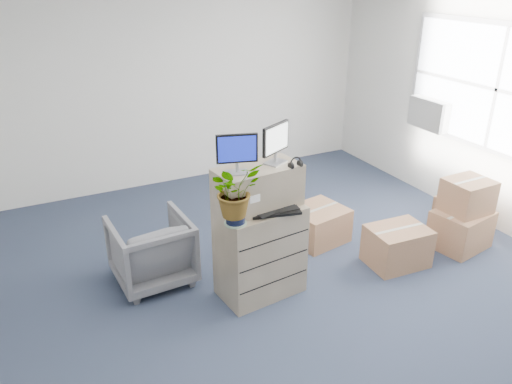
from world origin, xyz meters
TOP-DOWN VIEW (x-y plane):
  - ground at (0.00, 0.00)m, footprint 7.00×7.00m
  - wall_back at (0.00, 3.51)m, footprint 6.00×0.02m
  - window at (2.96, 0.50)m, footprint 0.07×2.72m
  - ac_unit at (2.87, 1.40)m, footprint 0.24×0.60m
  - filing_cabinet_lower at (-0.26, 0.32)m, footprint 0.85×0.58m
  - filing_cabinet_upper at (-0.26, 0.37)m, footprint 0.84×0.49m
  - monitor_left at (-0.49, 0.32)m, footprint 0.36×0.19m
  - monitor_right at (-0.07, 0.38)m, footprint 0.35×0.22m
  - headphones at (0.05, 0.22)m, footprint 0.13×0.03m
  - keyboard at (-0.18, 0.18)m, footprint 0.50×0.29m
  - mouse at (0.13, 0.27)m, footprint 0.09×0.07m
  - water_bottle at (-0.21, 0.36)m, footprint 0.06×0.06m
  - phone_dock at (-0.33, 0.35)m, footprint 0.06×0.05m
  - external_drive at (0.10, 0.51)m, footprint 0.17×0.14m
  - tissue_box at (0.07, 0.48)m, footprint 0.24×0.15m
  - potted_plant at (-0.59, 0.14)m, footprint 0.53×0.57m
  - office_chair at (-1.16, 1.00)m, footprint 0.79×0.75m
  - cardboard_boxes at (1.77, 0.36)m, footprint 2.46×1.50m

SIDE VIEW (x-z plane):
  - ground at x=0.00m, z-range 0.00..0.00m
  - cardboard_boxes at x=1.77m, z-range -0.14..0.69m
  - office_chair at x=-1.16m, z-range 0.00..0.78m
  - filing_cabinet_lower at x=-0.26m, z-range 0.00..0.94m
  - keyboard at x=-0.18m, z-range 0.94..0.96m
  - mouse at x=0.13m, z-range 0.94..0.97m
  - external_drive at x=0.10m, z-range 0.94..0.99m
  - phone_dock at x=-0.33m, z-range 0.92..1.03m
  - tissue_box at x=0.07m, z-range 0.99..1.07m
  - water_bottle at x=-0.21m, z-range 0.94..1.17m
  - filing_cabinet_upper at x=-0.26m, z-range 0.94..1.34m
  - ac_unit at x=2.87m, z-range 1.00..1.40m
  - potted_plant at x=-0.59m, z-range 0.97..1.44m
  - headphones at x=0.05m, z-range 1.31..1.44m
  - wall_back at x=0.00m, z-range 0.00..2.80m
  - monitor_left at x=-0.49m, z-range 1.36..1.73m
  - monitor_right at x=-0.07m, z-range 1.36..1.74m
  - window at x=2.96m, z-range 0.94..2.46m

